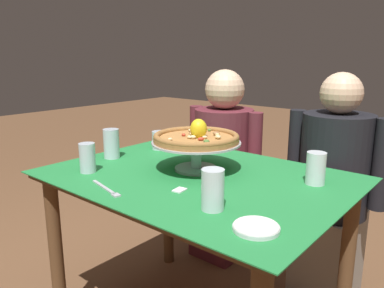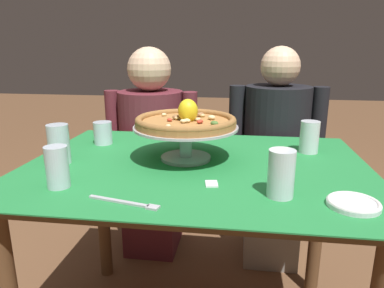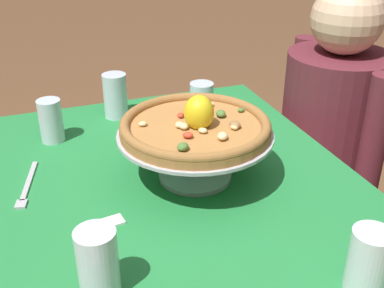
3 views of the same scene
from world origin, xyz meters
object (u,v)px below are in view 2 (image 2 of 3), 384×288
object	(u,v)px
water_glass_front_right	(281,177)
water_glass_back_left	(103,134)
pizza_stand	(186,136)
side_plate	(353,203)
diner_left	(152,156)
water_glass_side_left	(59,147)
diner_right	(274,163)
dinner_fork	(127,203)
sugar_packet	(212,184)
water_glass_front_left	(57,169)
water_glass_back_right	(309,139)
pizza	(186,121)

from	to	relation	value
water_glass_front_right	water_glass_back_left	xyz separation A→B (m)	(-0.68, 0.45, -0.02)
pizza_stand	side_plate	xyz separation A→B (m)	(0.49, -0.33, -0.08)
side_plate	diner_left	size ratio (longest dim) A/B	0.12
water_glass_side_left	diner_right	distance (m)	1.10
dinner_fork	sugar_packet	size ratio (longest dim) A/B	4.09
diner_left	diner_right	distance (m)	0.66
water_glass_side_left	side_plate	world-z (taller)	water_glass_side_left
pizza_stand	dinner_fork	world-z (taller)	pizza_stand
water_glass_front_left	water_glass_back_right	bearing A→B (deg)	30.67
water_glass_back_right	side_plate	world-z (taller)	water_glass_back_right
dinner_fork	diner_right	bearing A→B (deg)	64.89
pizza_stand	pizza	distance (m)	0.06
pizza_stand	water_glass_front_right	size ratio (longest dim) A/B	2.83
pizza	diner_right	distance (m)	0.78
side_plate	dinner_fork	world-z (taller)	side_plate
water_glass_front_left	water_glass_back_left	world-z (taller)	water_glass_front_left
side_plate	dinner_fork	bearing A→B (deg)	-173.43
side_plate	diner_right	size ratio (longest dim) A/B	0.12
water_glass_front_left	water_glass_back_left	xyz separation A→B (m)	(-0.05, 0.47, -0.02)
sugar_packet	diner_left	xyz separation A→B (m)	(-0.40, 0.84, -0.19)
water_glass_front_left	diner_left	world-z (taller)	diner_left
dinner_fork	water_glass_front_right	bearing A→B (deg)	14.83
water_glass_back_left	dinner_fork	distance (m)	0.63
water_glass_front_left	water_glass_side_left	xyz separation A→B (m)	(-0.10, 0.20, 0.00)
water_glass_back_left	dinner_fork	world-z (taller)	water_glass_back_left
pizza	water_glass_front_right	world-z (taller)	pizza
water_glass_side_left	water_glass_back_right	size ratio (longest dim) A/B	1.13
water_glass_side_left	water_glass_front_left	bearing A→B (deg)	-63.18
water_glass_front_left	side_plate	size ratio (longest dim) A/B	0.93
water_glass_back_left	diner_left	size ratio (longest dim) A/B	0.08
side_plate	sugar_packet	xyz separation A→B (m)	(-0.37, 0.10, -0.01)
pizza_stand	water_glass_back_right	bearing A→B (deg)	18.48
water_glass_back_right	diner_right	bearing A→B (deg)	100.19
diner_left	water_glass_side_left	bearing A→B (deg)	-101.20
water_glass_side_left	diner_left	xyz separation A→B (m)	(0.14, 0.71, -0.25)
diner_right	pizza	bearing A→B (deg)	-121.96
water_glass_back_right	pizza_stand	bearing A→B (deg)	-161.52
water_glass_front_right	water_glass_back_left	distance (m)	0.82
water_glass_side_left	dinner_fork	size ratio (longest dim) A/B	0.68
sugar_packet	pizza_stand	bearing A→B (deg)	116.14
water_glass_side_left	sugar_packet	bearing A→B (deg)	-13.06
water_glass_front_left	water_glass_back_left	size ratio (longest dim) A/B	1.31
water_glass_back_right	sugar_packet	xyz separation A→B (m)	(-0.34, -0.38, -0.05)
pizza	side_plate	distance (m)	0.60
water_glass_front_right	side_plate	bearing A→B (deg)	-12.08
water_glass_back_left	water_glass_back_right	world-z (taller)	water_glass_back_right
pizza	water_glass_back_right	bearing A→B (deg)	18.43
diner_left	water_glass_front_left	bearing A→B (deg)	-92.36
water_glass_front_left	water_glass_back_right	world-z (taller)	same
water_glass_back_left	side_plate	bearing A→B (deg)	-29.58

